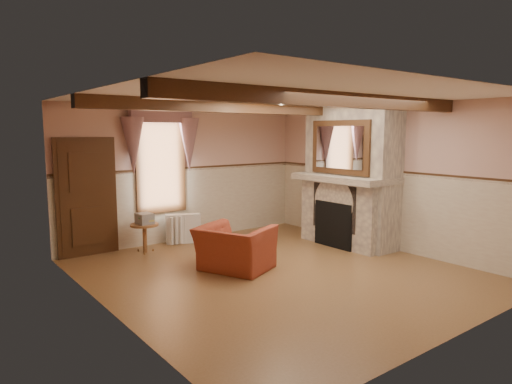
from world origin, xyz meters
TOP-DOWN VIEW (x-y plane):
  - floor at (0.00, 0.00)m, footprint 5.50×6.00m
  - ceiling at (0.00, 0.00)m, footprint 5.50×6.00m
  - wall_back at (0.00, 3.00)m, footprint 5.50×0.02m
  - wall_front at (0.00, -3.00)m, footprint 5.50×0.02m
  - wall_left at (-2.75, 0.00)m, footprint 0.02×6.00m
  - wall_right at (2.75, 0.00)m, footprint 0.02×6.00m
  - wainscot at (0.00, 0.00)m, footprint 5.50×6.00m
  - chair_rail at (0.00, 0.00)m, footprint 5.50×6.00m
  - firebox at (2.00, 0.60)m, footprint 0.20×0.95m
  - armchair at (-0.47, 0.55)m, footprint 1.36×1.43m
  - side_table at (-1.19, 2.49)m, footprint 0.56×0.56m
  - book_stack at (-1.18, 2.50)m, footprint 0.28×0.33m
  - radiator at (-0.26, 2.70)m, footprint 0.72×0.43m
  - bowl at (2.24, 0.36)m, footprint 0.31×0.31m
  - mantel_clock at (2.24, 1.35)m, footprint 0.14×0.24m
  - oil_lamp at (2.24, 0.82)m, footprint 0.11×0.11m
  - candle_red at (2.24, -0.07)m, footprint 0.06×0.06m
  - jar_yellow at (2.24, 0.34)m, footprint 0.06×0.06m
  - fireplace at (2.42, 0.60)m, footprint 0.85×2.00m
  - mantel at (2.24, 0.60)m, footprint 1.05×2.05m
  - overmantel_mirror at (2.06, 0.60)m, footprint 0.06×1.44m
  - door at (-2.10, 2.94)m, footprint 1.10×0.10m
  - window at (-0.60, 2.97)m, footprint 1.06×0.08m
  - window_drapes at (-0.60, 2.88)m, footprint 1.30×0.14m
  - ceiling_beam_front at (0.00, -1.20)m, footprint 5.50×0.18m
  - ceiling_beam_back at (0.00, 1.20)m, footprint 5.50×0.18m

SIDE VIEW (x-z plane):
  - floor at x=0.00m, z-range -0.01..0.01m
  - side_table at x=-1.19m, z-range 0.00..0.55m
  - radiator at x=-0.26m, z-range 0.00..0.60m
  - armchair at x=-0.47m, z-range 0.00..0.73m
  - firebox at x=2.00m, z-range 0.00..0.90m
  - book_stack at x=-1.18m, z-range 0.55..0.75m
  - wainscot at x=0.00m, z-range 0.00..1.50m
  - door at x=-2.10m, z-range 0.00..2.10m
  - mantel at x=2.24m, z-range 1.30..1.42m
  - wall_back at x=0.00m, z-range 0.00..2.80m
  - wall_front at x=0.00m, z-range 0.00..2.80m
  - wall_left at x=-2.75m, z-range 0.00..2.80m
  - wall_right at x=2.75m, z-range 0.00..2.80m
  - fireplace at x=2.42m, z-range 0.00..2.80m
  - bowl at x=2.24m, z-range 1.42..1.50m
  - jar_yellow at x=2.24m, z-range 1.42..1.54m
  - chair_rail at x=0.00m, z-range 1.46..1.54m
  - candle_red at x=2.24m, z-range 1.42..1.58m
  - mantel_clock at x=2.24m, z-range 1.42..1.62m
  - oil_lamp at x=2.24m, z-range 1.42..1.70m
  - window at x=-0.60m, z-range 0.64..2.66m
  - overmantel_mirror at x=2.06m, z-range 1.45..2.49m
  - window_drapes at x=-0.60m, z-range 1.55..2.95m
  - ceiling_beam_front at x=0.00m, z-range 2.60..2.80m
  - ceiling_beam_back at x=0.00m, z-range 2.60..2.80m
  - ceiling at x=0.00m, z-range 2.79..2.80m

